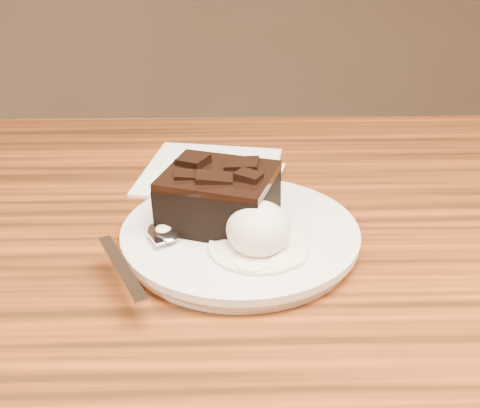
{
  "coord_description": "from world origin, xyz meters",
  "views": [
    {
      "loc": [
        -0.11,
        -0.47,
        1.06
      ],
      "look_at": [
        -0.1,
        0.04,
        0.79
      ],
      "focal_mm": 44.61,
      "sensor_mm": 36.0,
      "label": 1
    }
  ],
  "objects_px": {
    "ice_cream_scoop": "(259,229)",
    "spoon": "(164,234)",
    "plate": "(240,237)",
    "brownie": "(219,200)",
    "napkin": "(211,170)"
  },
  "relations": [
    {
      "from": "ice_cream_scoop",
      "to": "brownie",
      "type": "bearing_deg",
      "value": 124.35
    },
    {
      "from": "spoon",
      "to": "napkin",
      "type": "xyz_separation_m",
      "value": [
        0.04,
        0.19,
        -0.02
      ]
    },
    {
      "from": "brownie",
      "to": "napkin",
      "type": "relative_size",
      "value": 0.63
    },
    {
      "from": "ice_cream_scoop",
      "to": "napkin",
      "type": "xyz_separation_m",
      "value": [
        -0.05,
        0.21,
        -0.04
      ]
    },
    {
      "from": "brownie",
      "to": "ice_cream_scoop",
      "type": "distance_m",
      "value": 0.06
    },
    {
      "from": "plate",
      "to": "ice_cream_scoop",
      "type": "relative_size",
      "value": 3.69
    },
    {
      "from": "plate",
      "to": "napkin",
      "type": "relative_size",
      "value": 1.43
    },
    {
      "from": "ice_cream_scoop",
      "to": "spoon",
      "type": "relative_size",
      "value": 0.38
    },
    {
      "from": "plate",
      "to": "napkin",
      "type": "bearing_deg",
      "value": 100.61
    },
    {
      "from": "plate",
      "to": "ice_cream_scoop",
      "type": "height_order",
      "value": "ice_cream_scoop"
    },
    {
      "from": "plate",
      "to": "spoon",
      "type": "height_order",
      "value": "spoon"
    },
    {
      "from": "brownie",
      "to": "spoon",
      "type": "bearing_deg",
      "value": -149.41
    },
    {
      "from": "plate",
      "to": "brownie",
      "type": "relative_size",
      "value": 2.26
    },
    {
      "from": "spoon",
      "to": "plate",
      "type": "bearing_deg",
      "value": -12.9
    },
    {
      "from": "spoon",
      "to": "napkin",
      "type": "bearing_deg",
      "value": 52.45
    }
  ]
}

